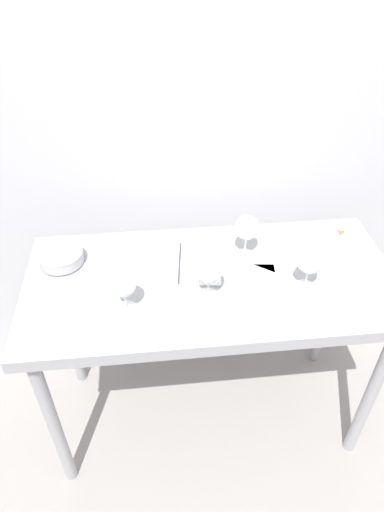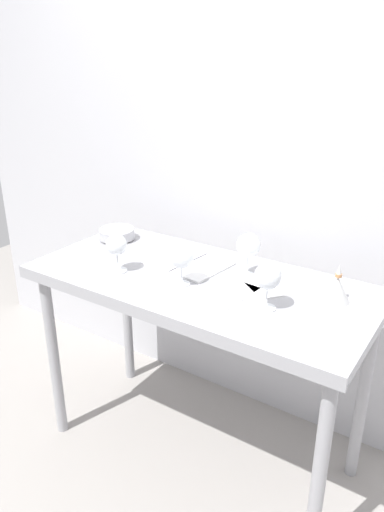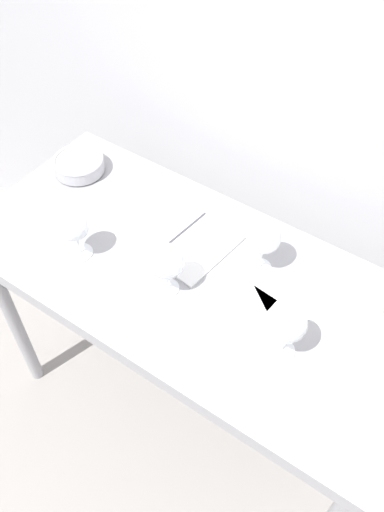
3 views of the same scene
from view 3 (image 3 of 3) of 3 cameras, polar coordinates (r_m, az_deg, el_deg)
The scene contains 12 objects.
ground_plane at distance 2.33m, azimuth 0.11°, elevation -15.59°, with size 6.00×6.00×0.00m, color gray.
back_wall at distance 1.63m, azimuth 10.55°, elevation 18.74°, with size 3.80×0.04×2.60m, color #BABABF.
steel_counter at distance 1.64m, azimuth 0.03°, elevation -4.04°, with size 1.40×0.65×0.90m.
wine_glass_near_center at distance 1.43m, azimuth -2.72°, elevation -0.62°, with size 0.10×0.10×0.17m.
wine_glass_near_left at distance 1.56m, azimuth -12.35°, elevation 2.97°, with size 0.09×0.09×0.16m.
wine_glass_near_right at distance 1.33m, azimuth 10.06°, elevation -7.17°, with size 0.10×0.10×0.17m.
wine_glass_far_right at distance 1.48m, azimuth 7.62°, elevation 1.91°, with size 0.10×0.10×0.18m.
open_notebook at distance 1.64m, azimuth -1.39°, elevation 2.12°, with size 0.34×0.28×0.01m.
tasting_sheet_upper at distance 1.54m, azimuth 11.83°, elevation -3.91°, with size 0.17×0.25×0.00m, color white.
tasting_sheet_lower at distance 1.48m, azimuth 3.80°, elevation -5.68°, with size 0.17×0.23×0.00m, color white.
tasting_bowl at distance 1.88m, azimuth -11.87°, elevation 9.49°, with size 0.17×0.17×0.06m.
decanter_funnel at distance 1.48m, azimuth 19.56°, elevation -6.70°, with size 0.10×0.10×0.15m.
Camera 3 is at (0.55, -0.81, 2.12)m, focal length 37.82 mm.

